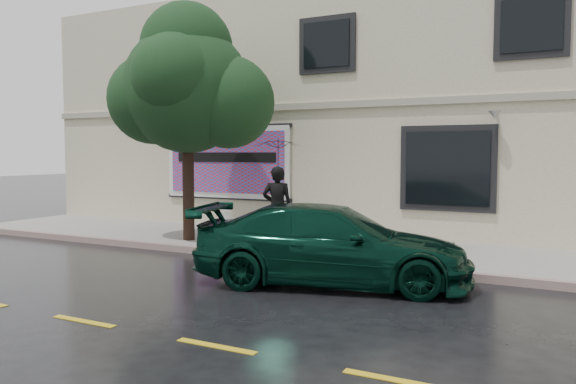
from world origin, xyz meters
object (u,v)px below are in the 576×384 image
at_px(fire_hydrant, 226,226).
at_px(car, 331,245).
at_px(pedestrian, 277,208).
at_px(street_tree, 187,90).

bearing_deg(fire_hydrant, car, -29.93).
bearing_deg(fire_hydrant, pedestrian, -6.26).
xyz_separation_m(pedestrian, street_tree, (-2.62, 0.19, 2.79)).
relative_size(car, fire_hydrant, 5.69).
distance_m(car, street_tree, 6.14).
height_order(street_tree, fire_hydrant, street_tree).
xyz_separation_m(car, pedestrian, (-2.16, 2.00, 0.38)).
xyz_separation_m(pedestrian, fire_hydrant, (-1.51, 0.19, -0.53)).
relative_size(pedestrian, fire_hydrant, 2.21).
distance_m(car, pedestrian, 2.97).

